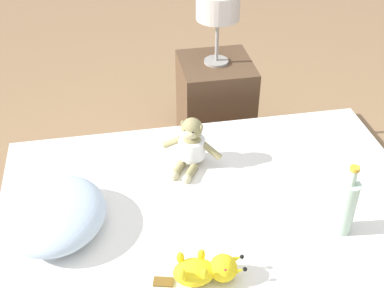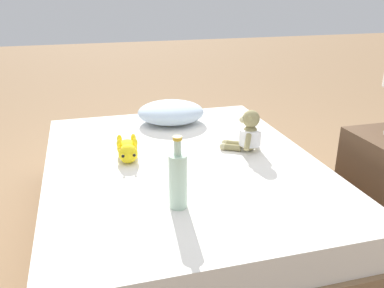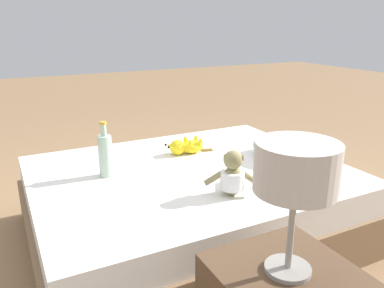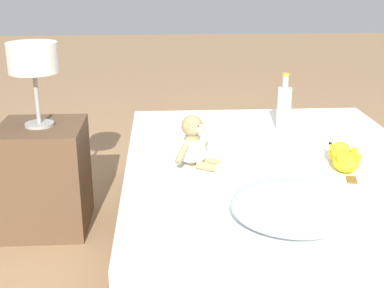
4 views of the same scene
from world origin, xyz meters
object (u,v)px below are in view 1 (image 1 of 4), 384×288
object	(u,v)px
nightstand	(215,103)
plush_yellow_creature	(207,270)
pillow	(56,214)
bedside_lamp	(218,8)
plush_monkey	(191,146)
glass_bottle	(346,206)
bed	(217,258)

from	to	relation	value
nightstand	plush_yellow_creature	bearing A→B (deg)	166.12
pillow	bedside_lamp	size ratio (longest dim) A/B	1.22
plush_monkey	plush_yellow_creature	distance (m)	0.67
glass_bottle	bedside_lamp	bearing A→B (deg)	9.88
plush_monkey	bedside_lamp	world-z (taller)	bedside_lamp
pillow	nightstand	distance (m)	1.38
bed	glass_bottle	distance (m)	0.59
bedside_lamp	plush_monkey	bearing A→B (deg)	159.24
plush_yellow_creature	plush_monkey	bearing A→B (deg)	-5.68
glass_bottle	bed	bearing A→B (deg)	74.03
bed	bedside_lamp	distance (m)	1.33
pillow	plush_monkey	world-z (taller)	plush_monkey
bed	pillow	world-z (taller)	pillow
pillow	glass_bottle	distance (m)	1.11
plush_monkey	bedside_lamp	xyz separation A→B (m)	(0.74, -0.28, 0.34)
bed	pillow	bearing A→B (deg)	82.57
plush_monkey	plush_yellow_creature	xyz separation A→B (m)	(-0.66, 0.07, -0.05)
pillow	glass_bottle	xyz separation A→B (m)	(-0.21, -1.09, 0.05)
plush_monkey	glass_bottle	world-z (taller)	glass_bottle
nightstand	glass_bottle	bearing A→B (deg)	-170.12
plush_monkey	bedside_lamp	distance (m)	0.86
pillow	nightstand	size ratio (longest dim) A/B	0.90
plush_monkey	glass_bottle	bearing A→B (deg)	-136.15
pillow	plush_monkey	distance (m)	0.67
bed	bedside_lamp	xyz separation A→B (m)	(1.13, -0.24, 0.66)
plush_monkey	plush_yellow_creature	world-z (taller)	plush_monkey
pillow	bedside_lamp	distance (m)	1.41
plush_yellow_creature	glass_bottle	xyz separation A→B (m)	(0.14, -0.57, 0.08)
bed	plush_yellow_creature	xyz separation A→B (m)	(-0.27, 0.11, 0.27)
pillow	nightstand	world-z (taller)	pillow
plush_monkey	nightstand	bearing A→B (deg)	-20.76
plush_monkey	nightstand	world-z (taller)	plush_monkey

